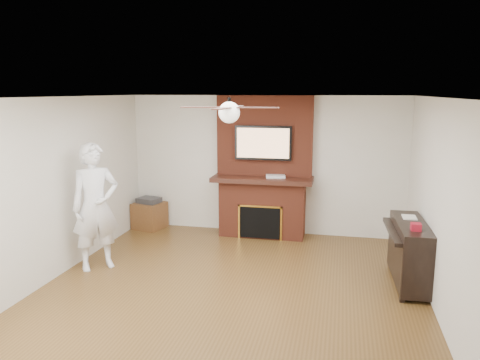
% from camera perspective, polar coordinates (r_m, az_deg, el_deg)
% --- Properties ---
extents(room_shell, '(5.36, 5.86, 2.86)m').
position_cam_1_polar(room_shell, '(5.87, -1.28, -2.26)').
color(room_shell, '#503517').
rests_on(room_shell, ground).
extents(fireplace, '(1.78, 0.64, 2.50)m').
position_cam_1_polar(fireplace, '(8.36, 2.85, -0.10)').
color(fireplace, maroon).
rests_on(fireplace, ground).
extents(tv, '(1.00, 0.08, 0.60)m').
position_cam_1_polar(tv, '(8.22, 2.84, 4.54)').
color(tv, black).
rests_on(tv, fireplace).
extents(ceiling_fan, '(1.21, 1.21, 0.31)m').
position_cam_1_polar(ceiling_fan, '(5.72, -1.33, 8.35)').
color(ceiling_fan, black).
rests_on(ceiling_fan, room_shell).
extents(person, '(0.81, 0.80, 1.86)m').
position_cam_1_polar(person, '(7.09, -17.20, -3.11)').
color(person, silver).
rests_on(person, ground).
extents(side_table, '(0.62, 0.62, 0.59)m').
position_cam_1_polar(side_table, '(9.07, -10.97, -4.10)').
color(side_table, brown).
rests_on(side_table, ground).
extents(piano, '(0.53, 1.33, 0.95)m').
position_cam_1_polar(piano, '(6.74, 19.92, -8.18)').
color(piano, black).
rests_on(piano, ground).
extents(cable_box, '(0.36, 0.25, 0.05)m').
position_cam_1_polar(cable_box, '(8.21, 4.35, 0.45)').
color(cable_box, silver).
rests_on(cable_box, fireplace).
extents(candle_orange, '(0.07, 0.07, 0.11)m').
position_cam_1_polar(candle_orange, '(8.41, 1.34, -6.64)').
color(candle_orange, orange).
rests_on(candle_orange, ground).
extents(candle_green, '(0.07, 0.07, 0.09)m').
position_cam_1_polar(candle_green, '(8.39, 1.92, -6.75)').
color(candle_green, '#378B42').
rests_on(candle_green, ground).
extents(candle_cream, '(0.09, 0.09, 0.12)m').
position_cam_1_polar(candle_cream, '(8.42, 3.06, -6.58)').
color(candle_cream, '#C8AF9F').
rests_on(candle_cream, ground).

